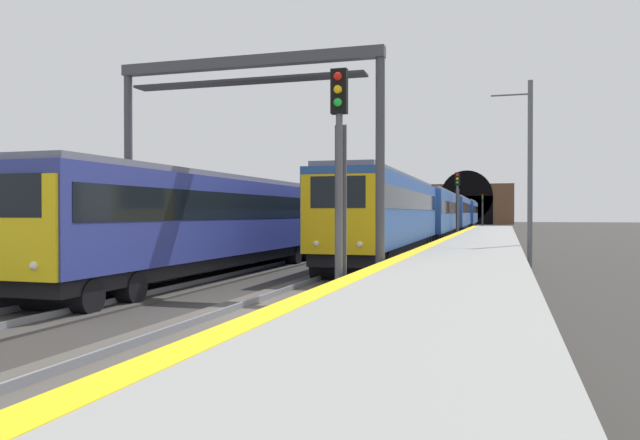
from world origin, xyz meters
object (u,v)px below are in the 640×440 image
(railway_signal_far, at_px, (483,207))
(catenary_mast_far, at_px, (530,172))
(railway_signal_mid, at_px, (457,201))
(train_main_approaching, at_px, (446,213))
(train_adjacent_platform, at_px, (296,217))
(railway_signal_near, at_px, (339,168))
(overhead_signal_gantry, at_px, (246,113))

(railway_signal_far, bearing_deg, catenary_mast_far, 3.52)
(railway_signal_mid, bearing_deg, railway_signal_far, -180.00)
(train_main_approaching, distance_m, train_adjacent_platform, 30.70)
(railway_signal_near, relative_size, railway_signal_mid, 1.02)
(train_main_approaching, height_order, railway_signal_far, railway_signal_far)
(train_adjacent_platform, relative_size, railway_signal_mid, 6.90)
(train_main_approaching, height_order, railway_signal_near, railway_signal_near)
(train_adjacent_platform, relative_size, railway_signal_far, 7.01)
(railway_signal_near, relative_size, railway_signal_far, 1.04)
(train_adjacent_platform, xyz_separation_m, railway_signal_mid, (20.15, -6.72, 1.22))
(train_main_approaching, height_order, railway_signal_mid, railway_signal_mid)
(train_main_approaching, height_order, catenary_mast_far, catenary_mast_far)
(overhead_signal_gantry, bearing_deg, train_main_approaching, -3.33)
(overhead_signal_gantry, bearing_deg, train_adjacent_platform, 11.47)
(train_main_approaching, xyz_separation_m, overhead_signal_gantry, (-42.47, 2.47, 3.21))
(railway_signal_near, distance_m, railway_signal_mid, 36.67)
(railway_signal_mid, height_order, overhead_signal_gantry, overhead_signal_gantry)
(railway_signal_near, xyz_separation_m, catenary_mast_far, (14.88, -4.73, 0.76))
(railway_signal_far, bearing_deg, railway_signal_mid, 0.00)
(railway_signal_near, height_order, overhead_signal_gantry, overhead_signal_gantry)
(train_main_approaching, height_order, train_adjacent_platform, train_adjacent_platform)
(railway_signal_mid, xyz_separation_m, railway_signal_far, (55.17, 0.00, -0.05))
(railway_signal_mid, relative_size, railway_signal_far, 1.02)
(railway_signal_mid, bearing_deg, train_adjacent_platform, -18.44)
(railway_signal_mid, distance_m, overhead_signal_gantry, 32.67)
(overhead_signal_gantry, bearing_deg, catenary_mast_far, -40.46)
(overhead_signal_gantry, relative_size, catenary_mast_far, 1.09)
(railway_signal_far, xyz_separation_m, overhead_signal_gantry, (-87.49, 4.25, 2.27))
(train_adjacent_platform, bearing_deg, railway_signal_near, 22.55)
(train_adjacent_platform, bearing_deg, railway_signal_mid, 161.97)
(catenary_mast_far, bearing_deg, train_main_approaching, 11.52)
(train_main_approaching, xyz_separation_m, railway_signal_mid, (-10.15, -1.78, 0.99))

